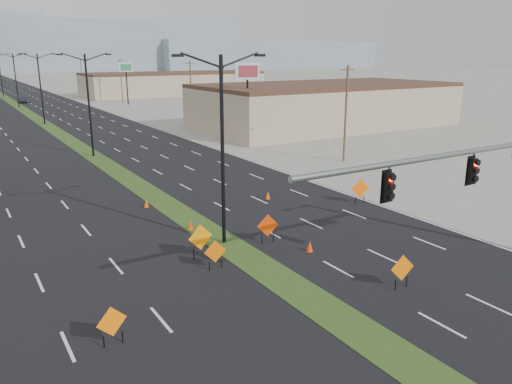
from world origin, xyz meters
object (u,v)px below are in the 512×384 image
streetlight_1 (89,102)px  car_mid (23,100)px  streetlight_4 (0,74)px  cone_2 (268,195)px  construction_sign_5 (360,189)px  pole_sign_east_far (126,71)px  streetlight_2 (41,87)px  pole_sign_east_near (247,77)px  construction_sign_1 (201,238)px  construction_sign_3 (268,226)px  streetlight_0 (222,145)px  cone_1 (310,247)px  cone_0 (190,225)px  signal_mast (497,175)px  construction_sign_4 (402,269)px  construction_sign_2 (215,253)px  streetlight_3 (16,79)px  construction_sign_0 (112,323)px  cone_3 (146,203)px

streetlight_1 → car_mid: streetlight_1 is taller
streetlight_4 → cone_2: streetlight_4 is taller
construction_sign_5 → pole_sign_east_far: (8.10, 76.39, 5.63)m
streetlight_2 → pole_sign_east_near: bearing=-53.9°
streetlight_1 → construction_sign_1: (-2.00, -29.25, -4.35)m
car_mid → pole_sign_east_far: size_ratio=0.47×
construction_sign_3 → cone_2: size_ratio=2.89×
streetlight_0 → construction_sign_1: size_ratio=5.52×
car_mid → cone_1: size_ratio=6.71×
car_mid → cone_0: (-2.74, -90.51, -0.34)m
signal_mast → streetlight_0: (-8.56, 10.00, 0.63)m
construction_sign_3 → construction_sign_4: 7.96m
construction_sign_2 → cone_0: construction_sign_2 is taller
streetlight_2 → cone_2: bearing=-82.4°
streetlight_0 → streetlight_1: size_ratio=1.00×
streetlight_1 → streetlight_2: bearing=90.0°
construction_sign_5 → cone_2: 6.47m
construction_sign_3 → cone_2: (4.67, 7.19, -0.69)m
streetlight_3 → construction_sign_2: bearing=-91.3°
streetlight_2 → pole_sign_east_far: 29.52m
streetlight_0 → cone_2: streetlight_0 is taller
construction_sign_2 → construction_sign_4: bearing=-39.9°
construction_sign_0 → pole_sign_east_near: pole_sign_east_near is taller
signal_mast → cone_0: bearing=125.9°
construction_sign_3 → cone_0: (-2.74, 4.15, -0.67)m
pole_sign_east_near → cone_3: bearing=-114.8°
streetlight_3 → streetlight_4: bearing=90.0°
streetlight_1 → cone_2: 23.67m
construction_sign_0 → cone_0: 12.11m
construction_sign_4 → cone_0: (-4.78, 11.84, -0.63)m
construction_sign_4 → construction_sign_5: size_ratio=0.92×
construction_sign_3 → construction_sign_2: bearing=-147.9°
streetlight_3 → construction_sign_4: (4.04, -93.00, -4.48)m
streetlight_2 → construction_sign_1: 57.45m
streetlight_2 → streetlight_4: same height
car_mid → cone_0: car_mid is taller
streetlight_2 → streetlight_3: bearing=90.0°
cone_0 → construction_sign_2: bearing=-102.5°
streetlight_3 → construction_sign_2: 87.00m
streetlight_0 → cone_2: size_ratio=17.50×
pole_sign_east_near → streetlight_2: bearing=145.4°
streetlight_1 → cone_0: bearing=-91.7°
streetlight_0 → construction_sign_4: streetlight_0 is taller
streetlight_2 → construction_sign_3: 57.51m
construction_sign_0 → cone_3: 16.71m
streetlight_2 → cone_1: size_ratio=17.16×
cone_0 → pole_sign_east_near: size_ratio=0.07×
cone_2 → streetlight_3: bearing=94.9°
construction_sign_5 → car_mid: bearing=117.8°
cone_2 → cone_3: cone_2 is taller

